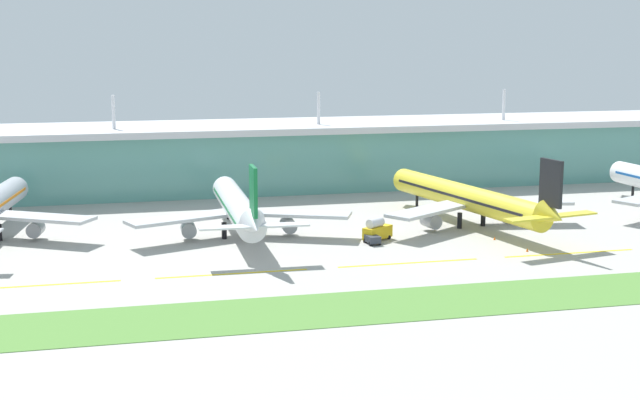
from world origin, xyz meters
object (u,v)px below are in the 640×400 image
at_px(airliner_far_middle, 468,198).
at_px(pushback_tug, 372,239).
at_px(airliner_near_middle, 238,208).
at_px(fuel_truck, 377,230).
at_px(safety_cone_nose_front, 527,250).
at_px(safety_cone_left_wingtip, 495,238).

distance_m(airliner_far_middle, pushback_tug, 29.79).
distance_m(airliner_near_middle, fuel_truck, 30.39).
xyz_separation_m(fuel_truck, safety_cone_nose_front, (26.60, -16.79, -1.91)).
xyz_separation_m(airliner_near_middle, airliner_far_middle, (52.83, -1.07, 0.01)).
distance_m(fuel_truck, safety_cone_left_wingtip, 25.31).
height_order(airliner_near_middle, airliner_far_middle, same).
distance_m(pushback_tug, safety_cone_nose_front, 31.78).
distance_m(airliner_near_middle, pushback_tug, 29.95).
bearing_deg(airliner_near_middle, safety_cone_left_wingtip, -16.73).
height_order(safety_cone_left_wingtip, safety_cone_nose_front, same).
bearing_deg(airliner_near_middle, pushback_tug, -27.08).
relative_size(airliner_near_middle, safety_cone_left_wingtip, 83.61).
height_order(airliner_far_middle, safety_cone_left_wingtip, airliner_far_middle).
relative_size(airliner_near_middle, fuel_truck, 7.91).
bearing_deg(safety_cone_left_wingtip, safety_cone_nose_front, -80.64).
relative_size(airliner_far_middle, safety_cone_left_wingtip, 94.38).
xyz_separation_m(pushback_tug, safety_cone_nose_front, (28.50, -14.03, -0.75)).
bearing_deg(safety_cone_nose_front, airliner_near_middle, 153.37).
height_order(airliner_near_middle, safety_cone_left_wingtip, airliner_near_middle).
bearing_deg(safety_cone_left_wingtip, airliner_far_middle, 90.05).
bearing_deg(safety_cone_nose_front, pushback_tug, 153.79).
distance_m(airliner_far_middle, safety_cone_nose_front, 27.14).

